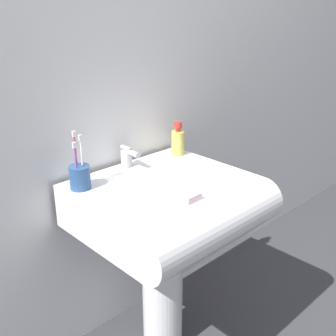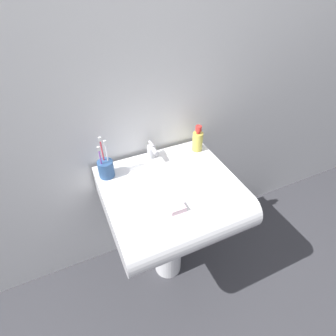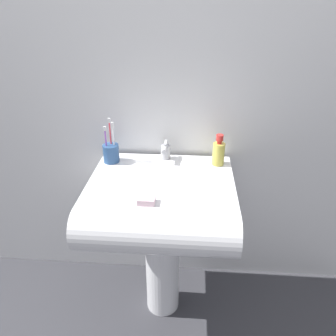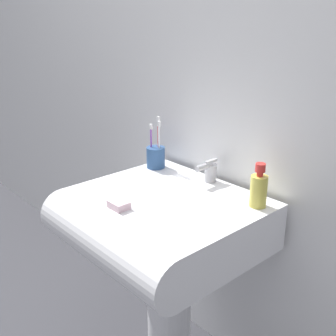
% 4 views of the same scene
% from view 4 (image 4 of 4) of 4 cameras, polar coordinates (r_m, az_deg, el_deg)
% --- Properties ---
extents(wall_back, '(5.00, 0.05, 2.40)m').
position_cam_4_polar(wall_back, '(1.51, 8.60, 14.83)').
color(wall_back, white).
rests_on(wall_back, ground).
extents(sink_pedestal, '(0.16, 0.16, 0.59)m').
position_cam_4_polar(sink_pedestal, '(1.67, 0.15, -18.46)').
color(sink_pedestal, white).
rests_on(sink_pedestal, ground).
extents(sink_basin, '(0.61, 0.57, 0.16)m').
position_cam_4_polar(sink_basin, '(1.42, -1.68, -7.58)').
color(sink_basin, white).
rests_on(sink_basin, sink_pedestal).
extents(faucet, '(0.04, 0.10, 0.08)m').
position_cam_4_polar(faucet, '(1.54, 5.50, -0.39)').
color(faucet, '#B7B7BC').
rests_on(faucet, sink_basin).
extents(toothbrush_cup, '(0.07, 0.07, 0.21)m').
position_cam_4_polar(toothbrush_cup, '(1.67, -1.67, 1.59)').
color(toothbrush_cup, '#2D5184').
rests_on(toothbrush_cup, sink_basin).
extents(soap_bottle, '(0.05, 0.05, 0.14)m').
position_cam_4_polar(soap_bottle, '(1.36, 12.18, -2.80)').
color(soap_bottle, gold).
rests_on(soap_bottle, sink_basin).
extents(bar_soap, '(0.07, 0.05, 0.02)m').
position_cam_4_polar(bar_soap, '(1.35, -6.67, -4.96)').
color(bar_soap, silver).
rests_on(bar_soap, sink_basin).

